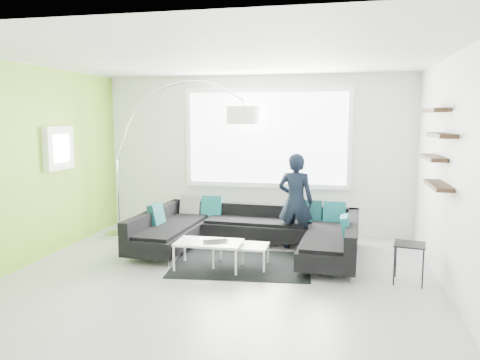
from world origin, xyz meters
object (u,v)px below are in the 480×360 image
coffee_table (225,254)px  person (296,201)px  arc_lamp (117,160)px  side_table (409,263)px  laptop (216,242)px  sectional_sofa (248,234)px

coffee_table → person: (0.85, 1.17, 0.57)m
arc_lamp → side_table: (4.62, -1.40, -1.09)m
arc_lamp → side_table: size_ratio=5.31×
laptop → sectional_sofa: bearing=47.2°
arc_lamp → laptop: bearing=-38.7°
sectional_sofa → arc_lamp: 2.67m
coffee_table → side_table: side_table is taller
person → sectional_sofa: bearing=38.6°
side_table → arc_lamp: bearing=163.2°
sectional_sofa → laptop: 0.92m
side_table → coffee_table: bearing=177.6°
arc_lamp → laptop: 2.75m
sectional_sofa → laptop: bearing=-103.4°
sectional_sofa → laptop: (-0.26, -0.88, 0.08)m
coffee_table → person: 1.55m
coffee_table → laptop: size_ratio=2.85×
laptop → person: bearing=27.9°
side_table → laptop: size_ratio=1.24×
sectional_sofa → side_table: 2.38m
sectional_sofa → arc_lamp: bearing=169.8°
arc_lamp → coffee_table: bearing=-35.1°
sectional_sofa → arc_lamp: size_ratio=1.25×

